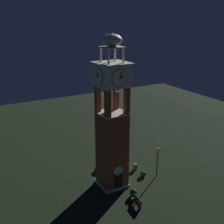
# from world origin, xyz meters

# --- Properties ---
(ground) EXTENTS (80.00, 80.00, 0.00)m
(ground) POSITION_xyz_m (0.00, 0.00, 0.00)
(ground) COLOR black
(clock_tower) EXTENTS (3.46, 3.46, 17.61)m
(clock_tower) POSITION_xyz_m (0.00, -0.00, 7.28)
(clock_tower) COLOR brown
(clock_tower) RESTS_ON ground
(park_bench) EXTENTS (0.61, 1.64, 0.95)m
(park_bench) POSITION_xyz_m (0.33, -4.79, 0.48)
(park_bench) COLOR brown
(park_bench) RESTS_ON ground
(lamp_post) EXTENTS (0.36, 0.36, 3.88)m
(lamp_post) POSITION_xyz_m (5.77, -1.11, 2.69)
(lamp_post) COLOR black
(lamp_post) RESTS_ON ground
(trash_bin) EXTENTS (0.52, 0.52, 0.80)m
(trash_bin) POSITION_xyz_m (4.36, 1.58, 0.40)
(trash_bin) COLOR #4C4C51
(trash_bin) RESTS_ON ground
(shrub_near_entry) EXTENTS (1.23, 1.23, 0.63)m
(shrub_near_entry) POSITION_xyz_m (-0.03, 3.42, 0.32)
(shrub_near_entry) COLOR #234C28
(shrub_near_entry) RESTS_ON ground
(shrub_left_of_tower) EXTENTS (0.77, 0.77, 0.72)m
(shrub_left_of_tower) POSITION_xyz_m (4.26, -0.31, 0.36)
(shrub_left_of_tower) COLOR #234C28
(shrub_left_of_tower) RESTS_ON ground
(shrub_behind_bench) EXTENTS (0.80, 0.80, 0.91)m
(shrub_behind_bench) POSITION_xyz_m (0.91, -3.23, 0.45)
(shrub_behind_bench) COLOR #234C28
(shrub_behind_bench) RESTS_ON ground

